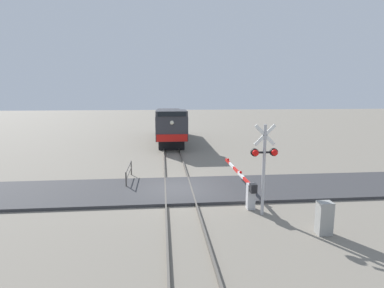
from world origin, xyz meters
name	(u,v)px	position (x,y,z in m)	size (l,w,h in m)	color
ground_plane	(178,191)	(0.00, 0.00, 0.00)	(160.00, 160.00, 0.00)	gray
rail_track_left	(165,190)	(-0.72, 0.00, 0.07)	(0.08, 80.00, 0.15)	#59544C
rail_track_right	(191,189)	(0.72, 0.00, 0.07)	(0.08, 80.00, 0.15)	#59544C
road_surface	(178,190)	(0.00, 0.00, 0.07)	(36.00, 4.61, 0.15)	#38383A
locomotive	(170,124)	(0.00, 17.64, 1.97)	(2.88, 14.82, 3.72)	black
crossing_signal	(264,159)	(3.52, -3.67, 2.51)	(1.18, 0.33, 4.04)	#ADADB2
crossing_gate	(246,186)	(3.20, -2.12, 0.83)	(0.36, 6.19, 1.32)	silver
utility_cabinet	(324,218)	(5.26, -5.72, 0.64)	(0.54, 0.44, 1.28)	#999993
guard_railing	(129,171)	(-2.90, 2.19, 0.63)	(0.08, 3.01, 0.95)	#4C4742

